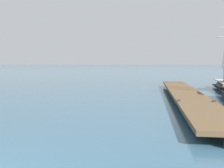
{
  "coord_description": "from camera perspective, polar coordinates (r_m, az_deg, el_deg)",
  "views": [
    {
      "loc": [
        3.37,
        -4.27,
        2.3
      ],
      "look_at": [
        2.74,
        6.93,
        1.4
      ],
      "focal_mm": 45.01,
      "sensor_mm": 36.0,
      "label": 1
    }
  ],
  "objects": [
    {
      "name": "floating_dock",
      "position": [
        17.34,
        14.77,
        -1.98
      ],
      "size": [
        3.25,
        19.24,
        0.53
      ],
      "color": "brown",
      "rests_on": "ground"
    }
  ]
}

